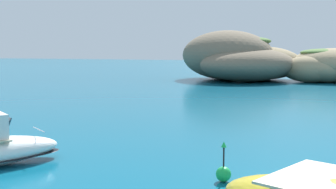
{
  "coord_description": "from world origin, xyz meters",
  "views": [
    {
      "loc": [
        9.04,
        -5.46,
        4.74
      ],
      "look_at": [
        -1.78,
        17.4,
        2.2
      ],
      "focal_mm": 46.71,
      "sensor_mm": 36.0,
      "label": 1
    }
  ],
  "objects": [
    {
      "name": "channel_buoy",
      "position": [
        4.24,
        9.38,
        0.34
      ],
      "size": [
        0.56,
        0.56,
        1.48
      ],
      "color": "green",
      "rests_on": "ground"
    },
    {
      "name": "islet_small",
      "position": [
        2.27,
        65.46,
        2.42
      ],
      "size": [
        17.43,
        15.72,
        5.14
      ],
      "color": "#9E8966",
      "rests_on": "ground"
    },
    {
      "name": "islet_large",
      "position": [
        -11.2,
        63.69,
        3.38
      ],
      "size": [
        24.87,
        24.32,
        8.05
      ],
      "color": "#756651",
      "rests_on": "ground"
    }
  ]
}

